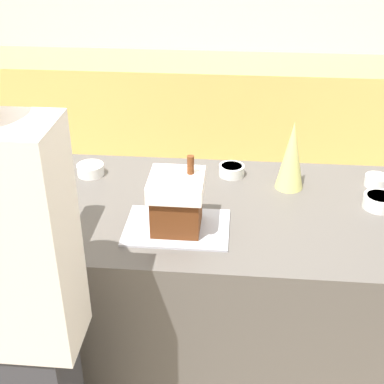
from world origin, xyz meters
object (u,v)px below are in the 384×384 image
object	(u,v)px
gingerbread_house	(177,201)
candy_bowl_behind_tray	(379,201)
decorative_tree	(292,155)
person	(3,320)
candy_bowl_front_corner	(376,180)
candy_bowl_beside_tree	(90,169)
candy_bowl_near_tray_right	(232,170)
baking_tray	(177,227)

from	to	relation	value
gingerbread_house	candy_bowl_behind_tray	world-z (taller)	gingerbread_house
decorative_tree	person	distance (m)	1.20
candy_bowl_front_corner	person	size ratio (longest dim) A/B	0.05
decorative_tree	candy_bowl_beside_tree	size ratio (longest dim) A/B	2.51
candy_bowl_front_corner	candy_bowl_beside_tree	bearing A→B (deg)	-179.55
candy_bowl_front_corner	candy_bowl_near_tray_right	xyz separation A→B (m)	(-0.58, 0.04, 0.00)
gingerbread_house	candy_bowl_front_corner	xyz separation A→B (m)	(0.76, 0.39, -0.09)
decorative_tree	candy_bowl_near_tray_right	bearing A→B (deg)	160.50
candy_bowl_behind_tray	gingerbread_house	bearing A→B (deg)	-164.05
candy_bowl_front_corner	baking_tray	bearing A→B (deg)	-153.20
decorative_tree	candy_bowl_front_corner	world-z (taller)	decorative_tree
candy_bowl_front_corner	gingerbread_house	bearing A→B (deg)	-153.20
gingerbread_house	person	world-z (taller)	person
candy_bowl_front_corner	person	world-z (taller)	person
gingerbread_house	decorative_tree	distance (m)	0.54
baking_tray	gingerbread_house	size ratio (longest dim) A/B	1.40
baking_tray	candy_bowl_near_tray_right	size ratio (longest dim) A/B	3.46
gingerbread_house	candy_bowl_beside_tree	size ratio (longest dim) A/B	2.34
decorative_tree	candy_bowl_near_tray_right	size ratio (longest dim) A/B	2.65
candy_bowl_front_corner	candy_bowl_beside_tree	world-z (taller)	candy_bowl_beside_tree
baking_tray	candy_bowl_beside_tree	world-z (taller)	candy_bowl_beside_tree
candy_bowl_front_corner	candy_bowl_beside_tree	distance (m)	1.17
gingerbread_house	candy_bowl_front_corner	world-z (taller)	gingerbread_house
gingerbread_house	candy_bowl_front_corner	bearing A→B (deg)	26.80
candy_bowl_near_tray_right	person	size ratio (longest dim) A/B	0.06
baking_tray	candy_bowl_behind_tray	xyz separation A→B (m)	(0.74, 0.21, 0.02)
candy_bowl_front_corner	candy_bowl_behind_tray	bearing A→B (deg)	-97.97
candy_bowl_near_tray_right	candy_bowl_beside_tree	distance (m)	0.59
candy_bowl_near_tray_right	person	world-z (taller)	person
gingerbread_house	person	distance (m)	0.67
baking_tray	candy_bowl_front_corner	distance (m)	0.86
candy_bowl_behind_tray	candy_bowl_near_tray_right	xyz separation A→B (m)	(-0.56, 0.21, -0.00)
decorative_tree	person	xyz separation A→B (m)	(-0.85, -0.83, -0.16)
person	gingerbread_house	bearing A→B (deg)	48.22
candy_bowl_behind_tray	person	distance (m)	1.37
gingerbread_house	candy_bowl_front_corner	distance (m)	0.86
gingerbread_house	candy_bowl_beside_tree	xyz separation A→B (m)	(-0.41, 0.38, -0.09)
baking_tray	candy_bowl_near_tray_right	xyz separation A→B (m)	(0.18, 0.42, 0.02)
candy_bowl_behind_tray	candy_bowl_front_corner	world-z (taller)	candy_bowl_behind_tray
candy_bowl_behind_tray	candy_bowl_front_corner	size ratio (longest dim) A/B	1.32
decorative_tree	candy_bowl_behind_tray	xyz separation A→B (m)	(0.33, -0.13, -0.11)
candy_bowl_behind_tray	baking_tray	bearing A→B (deg)	-164.04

